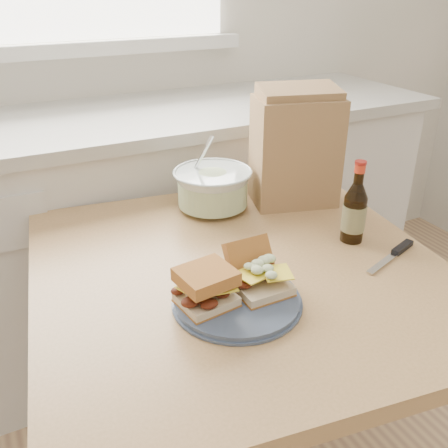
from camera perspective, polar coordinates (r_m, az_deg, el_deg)
name	(u,v)px	position (r m, az deg, el deg)	size (l,w,h in m)	color
cabinet_run	(109,240)	(1.92, -13.06, -1.80)	(2.50, 0.64, 0.94)	silver
dining_table	(240,306)	(1.21, 1.89, -9.36)	(1.03, 1.03, 0.77)	tan
plate	(237,300)	(1.02, 1.49, -8.68)	(0.26, 0.26, 0.02)	#3F4D66
sandwich_left	(206,287)	(0.98, -2.05, -7.21)	(0.12, 0.11, 0.08)	#CDB590
sandwich_right	(258,273)	(1.03, 3.89, -5.66)	(0.11, 0.15, 0.09)	#CDB590
coleslaw_bowl	(213,190)	(1.40, -1.29, 3.90)	(0.22, 0.22, 0.22)	silver
beer_bottle	(354,212)	(1.26, 14.68, 1.38)	(0.06, 0.06, 0.21)	black
knife	(398,251)	(1.26, 19.22, -2.96)	(0.19, 0.08, 0.01)	silver
paper_bag	(295,151)	(1.43, 8.15, 8.21)	(0.23, 0.15, 0.30)	#926A46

